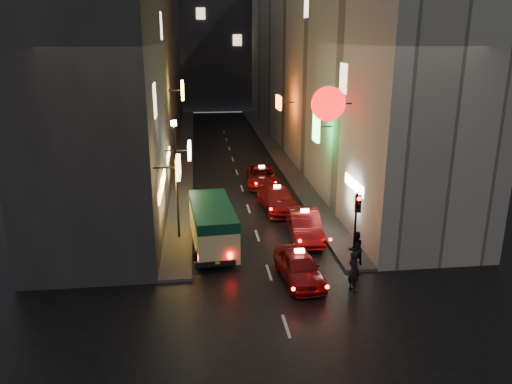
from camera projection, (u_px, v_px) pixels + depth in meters
name	position (u px, v px, depth m)	size (l,w,h in m)	color
building_left	(137.00, 54.00, 43.52)	(7.54, 52.00, 18.00)	#3D3A37
building_right	(317.00, 53.00, 45.33)	(8.16, 52.00, 18.00)	#B5B2A6
building_far	(214.00, 33.00, 74.19)	(30.00, 10.00, 22.00)	#35353B
sidewalk_left	(185.00, 152.00, 46.59)	(1.50, 52.00, 0.15)	#484543
sidewalk_right	(275.00, 150.00, 47.56)	(1.50, 52.00, 0.15)	#484543
minibus	(212.00, 222.00, 24.97)	(2.36, 5.68, 2.39)	#EBE893
taxi_near	(299.00, 264.00, 21.94)	(2.49, 5.07, 1.73)	maroon
taxi_second	(305.00, 223.00, 26.62)	(2.56, 5.53, 1.89)	maroon
taxi_third	(277.00, 197.00, 31.13)	(2.58, 5.34, 1.81)	maroon
taxi_far	(262.00, 175.00, 36.27)	(2.37, 4.94, 1.69)	maroon
pedestrian_crossing	(354.00, 269.00, 20.96)	(0.67, 0.43, 2.04)	black
pedestrian_sidewalk	(355.00, 246.00, 23.04)	(0.71, 0.44, 1.88)	black
traffic_light	(357.00, 214.00, 22.54)	(0.26, 0.43, 3.50)	black
lamp_post	(176.00, 172.00, 25.60)	(0.28, 0.28, 6.22)	black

